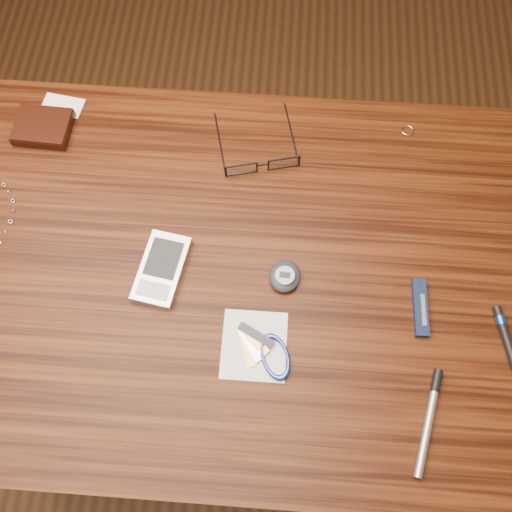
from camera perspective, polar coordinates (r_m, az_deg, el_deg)
The scene contains 11 objects.
ground at distance 1.64m, azimuth -1.53°, elevation -11.12°, with size 3.80×3.80×0.00m, color #472814.
desk at distance 1.01m, azimuth -2.43°, elevation -3.38°, with size 1.00×0.70×0.75m.
wallet_and_card at distance 1.11m, azimuth -20.49°, elevation 12.04°, with size 0.11×0.13×0.02m.
eyeglasses at distance 0.99m, azimuth 0.58°, elevation 9.32°, with size 0.16×0.16×0.03m.
gold_ring at distance 1.08m, azimuth 14.90°, elevation 12.04°, with size 0.02×0.02×0.00m, color #E3AF72.
pda_phone at distance 0.92m, azimuth -9.43°, elevation -1.29°, with size 0.09×0.13×0.02m.
pedometer at distance 0.90m, azimuth 2.89°, elevation -2.00°, with size 0.05×0.06×0.02m.
notepad_keys at distance 0.87m, azimuth 0.87°, elevation -9.45°, with size 0.12×0.11×0.01m.
pocket_knife at distance 0.92m, azimuth 16.11°, elevation -5.00°, with size 0.02×0.09×0.01m.
silver_pen at distance 0.89m, azimuth 17.02°, elevation -14.84°, with size 0.05×0.16×0.01m.
black_blue_pen at distance 0.95m, azimuth 23.68°, elevation -7.29°, with size 0.03×0.10×0.01m.
Camera 1 is at (0.07, -0.34, 1.60)m, focal length 40.00 mm.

